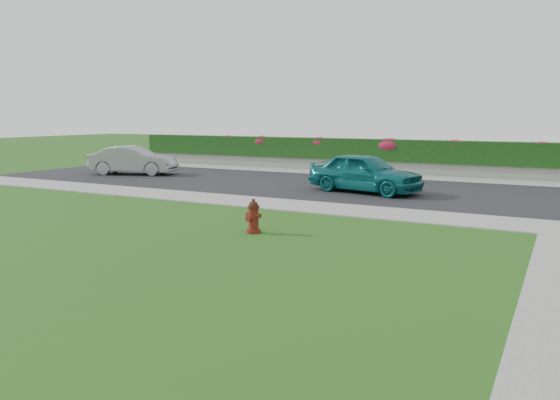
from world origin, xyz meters
The scene contains 15 objects.
ground centered at (0.00, 0.00, 0.00)m, with size 120.00×120.00×0.00m, color black.
street_far centered at (-5.00, 14.00, 0.02)m, with size 26.00×8.00×0.04m, color black.
sidewalk_far centered at (-6.00, 9.00, 0.02)m, with size 24.00×2.00×0.04m, color gray.
sidewalk_beyond centered at (-1.00, 19.00, 0.02)m, with size 34.00×2.00×0.04m, color gray.
retaining_wall centered at (-1.00, 20.50, 0.30)m, with size 34.00×0.40×0.60m, color gray.
hedge centered at (-1.00, 20.60, 1.15)m, with size 32.00×0.90×1.10m, color black.
fire_hydrant centered at (-0.29, 4.89, 0.41)m, with size 0.45×0.42×0.86m.
sedan_teal centered at (-0.18, 12.91, 0.78)m, with size 1.75×4.34×1.48m, color #0C5F62.
sedan_silver centered at (-12.35, 13.66, 0.73)m, with size 1.46×4.18×1.38m, color #919498.
flower_clump_a centered at (-11.32, 20.50, 1.49)m, with size 1.05×0.67×0.52m, color #B91F35.
flower_clump_b centered at (-8.98, 20.50, 1.46)m, with size 1.23×0.79×0.61m, color #B91F35.
flower_clump_c centered at (-5.41, 20.50, 1.47)m, with size 1.18×0.76×0.59m, color #B91F35.
flower_clump_d centered at (-1.54, 20.50, 1.41)m, with size 1.44×0.92×0.72m, color #B91F35.
flower_clump_e centered at (1.66, 20.50, 1.48)m, with size 1.10×0.71×0.55m, color #B91F35.
flower_clump_f centered at (5.45, 20.50, 1.50)m, with size 1.02×0.66×0.51m, color #B91F35.
Camera 1 is at (6.53, -6.57, 2.89)m, focal length 35.00 mm.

